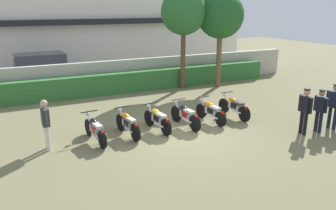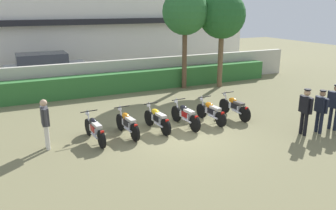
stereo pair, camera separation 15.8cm
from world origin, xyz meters
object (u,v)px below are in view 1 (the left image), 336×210
at_px(tree_near_inspector, 184,13).
at_px(motorcycle_in_row_5, 234,107).
at_px(motorcycle_in_row_1, 128,124).
at_px(officer_1, 320,107).
at_px(inspector_person, 46,121).
at_px(motorcycle_in_row_4, 211,111).
at_px(motorcycle_in_row_3, 185,115).
at_px(officer_0, 305,107).
at_px(tree_far_side, 221,16).
at_px(officer_2, 334,103).
at_px(motorcycle_in_row_0, 95,129).
at_px(parked_car, 44,70).
at_px(motorcycle_in_row_2, 157,119).

relative_size(tree_near_inspector, motorcycle_in_row_5, 2.74).
distance_m(motorcycle_in_row_1, officer_1, 6.97).
bearing_deg(inspector_person, motorcycle_in_row_4, -0.50).
bearing_deg(inspector_person, motorcycle_in_row_3, -0.66).
bearing_deg(motorcycle_in_row_1, inspector_person, 84.03).
height_order(tree_near_inspector, officer_1, tree_near_inspector).
height_order(inspector_person, officer_0, officer_0).
height_order(tree_far_side, inspector_person, tree_far_side).
relative_size(tree_near_inspector, officer_2, 3.13).
relative_size(motorcycle_in_row_0, inspector_person, 1.17).
xyz_separation_m(motorcycle_in_row_4, motorcycle_in_row_5, (1.20, 0.10, 0.01)).
relative_size(motorcycle_in_row_5, officer_2, 1.14).
relative_size(parked_car, motorcycle_in_row_3, 2.29).
bearing_deg(motorcycle_in_row_0, officer_0, -116.02).
distance_m(parked_car, motorcycle_in_row_1, 9.66).
height_order(officer_0, officer_1, officer_0).
height_order(motorcycle_in_row_1, officer_0, officer_0).
bearing_deg(motorcycle_in_row_0, parked_car, -2.54).
distance_m(parked_car, officer_0, 14.21).
xyz_separation_m(motorcycle_in_row_3, officer_0, (3.43, -2.57, 0.54)).
bearing_deg(officer_0, tree_far_side, -91.06).
xyz_separation_m(inspector_person, officer_1, (9.12, -2.71, -0.05)).
relative_size(motorcycle_in_row_0, officer_2, 1.13).
xyz_separation_m(motorcycle_in_row_0, motorcycle_in_row_1, (1.18, 0.04, 0.01)).
xyz_separation_m(parked_car, tree_near_inspector, (6.92, -3.95, 3.18)).
relative_size(motorcycle_in_row_0, motorcycle_in_row_1, 1.05).
xyz_separation_m(inspector_person, officer_0, (8.45, -2.63, 0.02)).
bearing_deg(motorcycle_in_row_5, motorcycle_in_row_1, 88.18).
height_order(motorcycle_in_row_0, motorcycle_in_row_5, motorcycle_in_row_5).
bearing_deg(motorcycle_in_row_5, tree_near_inspector, -8.41).
xyz_separation_m(motorcycle_in_row_3, officer_2, (4.82, -2.66, 0.57)).
bearing_deg(officer_0, inspector_person, -7.18).
distance_m(tree_near_inspector, tree_far_side, 2.08).
bearing_deg(parked_car, motorcycle_in_row_3, -67.96).
relative_size(inspector_person, officer_1, 1.04).
distance_m(officer_0, officer_2, 1.40).
bearing_deg(motorcycle_in_row_0, tree_far_side, -64.60).
distance_m(motorcycle_in_row_4, officer_2, 4.56).
bearing_deg(officer_2, parked_car, -62.28).
xyz_separation_m(tree_near_inspector, motorcycle_in_row_1, (-5.24, -5.55, -3.66)).
bearing_deg(motorcycle_in_row_5, officer_2, -140.65).
height_order(motorcycle_in_row_1, inspector_person, inspector_person).
bearing_deg(motorcycle_in_row_2, tree_near_inspector, -42.94).
height_order(tree_far_side, motorcycle_in_row_5, tree_far_side).
distance_m(motorcycle_in_row_2, officer_1, 5.93).
xyz_separation_m(motorcycle_in_row_3, officer_1, (4.10, -2.65, 0.48)).
relative_size(motorcycle_in_row_3, officer_2, 1.15).
distance_m(tree_near_inspector, motorcycle_in_row_2, 7.80).
distance_m(motorcycle_in_row_0, officer_1, 8.06).
relative_size(motorcycle_in_row_5, officer_0, 1.16).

